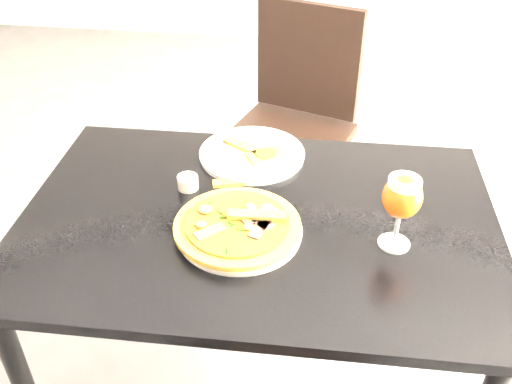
# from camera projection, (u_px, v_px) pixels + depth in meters

# --- Properties ---
(ground) EXTENTS (6.00, 6.00, 0.00)m
(ground) POSITION_uv_depth(u_px,v_px,m) (217.00, 333.00, 2.09)
(ground) COLOR #57575A
(ground) RESTS_ON ground
(dining_table) EXTENTS (1.21, 0.82, 0.75)m
(dining_table) POSITION_uv_depth(u_px,v_px,m) (258.00, 243.00, 1.49)
(dining_table) COLOR black
(dining_table) RESTS_ON ground
(chair_far) EXTENTS (0.57, 0.57, 0.97)m
(chair_far) POSITION_uv_depth(u_px,v_px,m) (293.00, 121.00, 2.29)
(chair_far) COLOR black
(chair_far) RESTS_ON ground
(plate_main) EXTENTS (0.39, 0.39, 0.02)m
(plate_main) POSITION_uv_depth(u_px,v_px,m) (240.00, 231.00, 1.38)
(plate_main) COLOR white
(plate_main) RESTS_ON dining_table
(pizza) EXTENTS (0.31, 0.31, 0.03)m
(pizza) POSITION_uv_depth(u_px,v_px,m) (238.00, 225.00, 1.37)
(pizza) COLOR olive
(pizza) RESTS_ON plate_main
(plate_second) EXTENTS (0.31, 0.31, 0.02)m
(plate_second) POSITION_uv_depth(u_px,v_px,m) (252.00, 154.00, 1.66)
(plate_second) COLOR white
(plate_second) RESTS_ON dining_table
(crust_scraps) EXTENTS (0.20, 0.15, 0.01)m
(crust_scraps) POSITION_uv_depth(u_px,v_px,m) (258.00, 152.00, 1.65)
(crust_scraps) COLOR olive
(crust_scraps) RESTS_ON plate_second
(loose_crust) EXTENTS (0.12, 0.06, 0.01)m
(loose_crust) POSITION_uv_depth(u_px,v_px,m) (235.00, 182.00, 1.55)
(loose_crust) COLOR olive
(loose_crust) RESTS_ON dining_table
(sauce_cup) EXTENTS (0.06, 0.06, 0.04)m
(sauce_cup) POSITION_uv_depth(u_px,v_px,m) (188.00, 182.00, 1.53)
(sauce_cup) COLOR silver
(sauce_cup) RESTS_ON dining_table
(beer_glass) EXTENTS (0.09, 0.09, 0.19)m
(beer_glass) POSITION_uv_depth(u_px,v_px,m) (402.00, 197.00, 1.27)
(beer_glass) COLOR silver
(beer_glass) RESTS_ON dining_table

